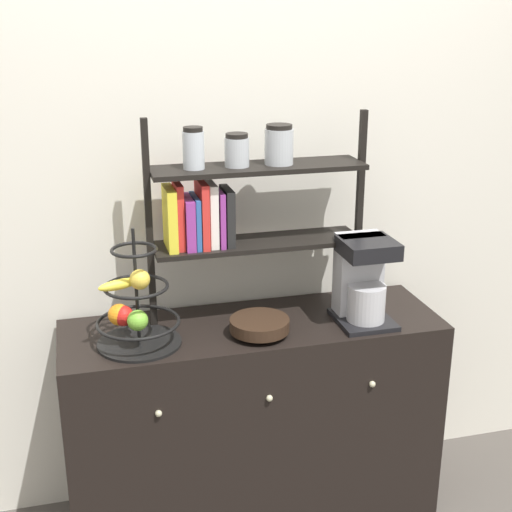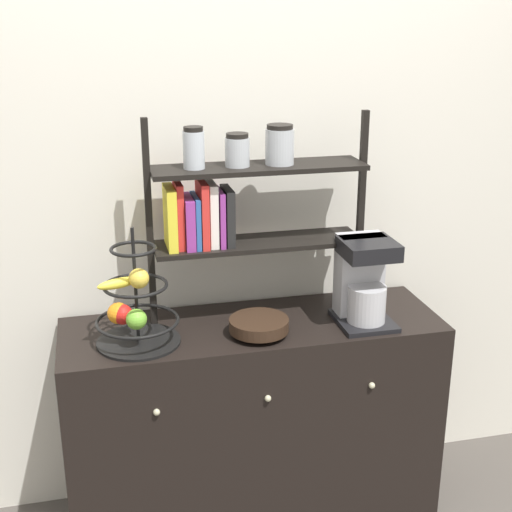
# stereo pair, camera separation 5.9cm
# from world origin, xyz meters

# --- Properties ---
(wall_back) EXTENTS (7.00, 0.05, 2.60)m
(wall_back) POSITION_xyz_m (0.00, 0.50, 1.30)
(wall_back) COLOR silver
(wall_back) RESTS_ON ground_plane
(sideboard) EXTENTS (1.43, 0.47, 0.84)m
(sideboard) POSITION_xyz_m (0.00, 0.23, 0.42)
(sideboard) COLOR black
(sideboard) RESTS_ON ground_plane
(coffee_maker) EXTENTS (0.20, 0.24, 0.33)m
(coffee_maker) POSITION_xyz_m (0.41, 0.16, 1.00)
(coffee_maker) COLOR black
(coffee_maker) RESTS_ON sideboard
(fruit_stand) EXTENTS (0.30, 0.30, 0.43)m
(fruit_stand) POSITION_xyz_m (-0.44, 0.16, 0.98)
(fruit_stand) COLOR black
(fruit_stand) RESTS_ON sideboard
(wooden_bowl) EXTENTS (0.22, 0.22, 0.06)m
(wooden_bowl) POSITION_xyz_m (-0.00, 0.13, 0.88)
(wooden_bowl) COLOR black
(wooden_bowl) RESTS_ON sideboard
(shelf_hutch) EXTENTS (0.83, 0.20, 0.77)m
(shelf_hutch) POSITION_xyz_m (-0.06, 0.30, 1.31)
(shelf_hutch) COLOR black
(shelf_hutch) RESTS_ON sideboard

